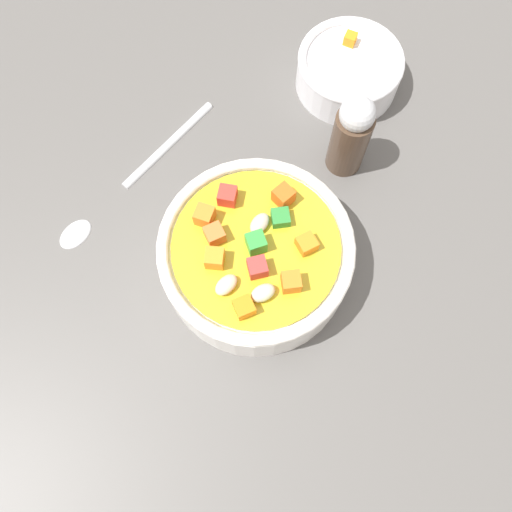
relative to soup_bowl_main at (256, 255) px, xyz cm
name	(u,v)px	position (x,y,z in cm)	size (l,w,h in cm)	color
ground_plane	(256,270)	(0.00, -0.01, -3.90)	(140.00, 140.00, 2.00)	#565451
soup_bowl_main	(256,255)	(0.00, 0.00, 0.00)	(15.57, 15.57, 6.52)	white
spoon	(131,178)	(11.94, 7.50, -2.50)	(10.36, 17.70, 0.81)	silver
side_bowl_small	(349,70)	(14.40, -15.13, -0.88)	(9.89, 9.89, 4.37)	white
pepper_shaker	(351,135)	(6.64, -11.31, 1.56)	(3.31, 3.31, 8.98)	#4C3828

